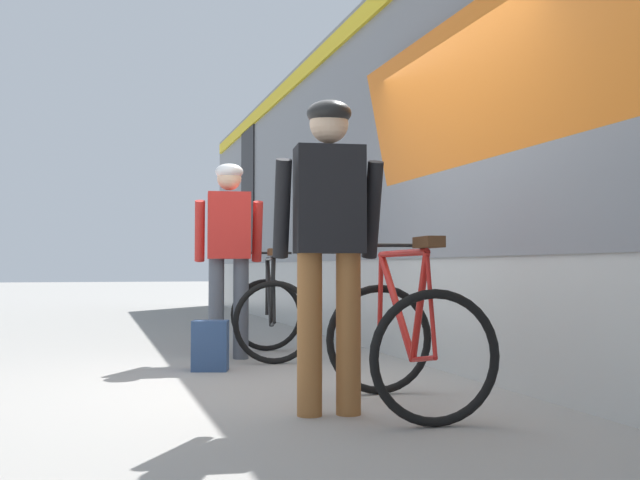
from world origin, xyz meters
TOP-DOWN VIEW (x-y plane):
  - ground_plane at (0.00, 0.00)m, footprint 80.00×80.00m
  - train_car at (2.73, 0.75)m, footprint 3.20×21.59m
  - cyclist_near_in_red at (-0.25, 1.76)m, footprint 0.64×0.36m
  - cyclist_far_in_dark at (-0.15, -0.95)m, footprint 0.64×0.36m
  - bicycle_near_black at (0.14, 1.78)m, footprint 0.87×1.17m
  - bicycle_far_red at (0.32, -0.90)m, footprint 0.80×1.13m
  - backpack_on_platform at (-0.52, 1.03)m, footprint 0.32×0.25m
  - water_bottle_near_the_bikes at (0.50, 1.55)m, footprint 0.07×0.07m

SIDE VIEW (x-z plane):
  - ground_plane at x=0.00m, z-range 0.00..0.00m
  - water_bottle_near_the_bikes at x=0.50m, z-range 0.00..0.21m
  - backpack_on_platform at x=-0.52m, z-range 0.00..0.40m
  - bicycle_near_black at x=0.14m, z-range -0.09..0.89m
  - bicycle_far_red at x=0.32m, z-range -0.09..0.89m
  - cyclist_near_in_red at x=-0.25m, z-range 0.17..1.94m
  - cyclist_far_in_dark at x=-0.15m, z-range 0.17..1.94m
  - train_car at x=2.73m, z-range 0.03..3.91m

